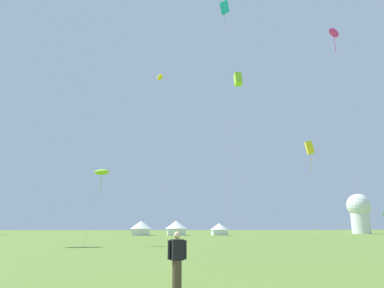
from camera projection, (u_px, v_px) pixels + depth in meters
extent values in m
ellipsoid|color=#99DB2D|center=(102.00, 172.00, 36.99)|extent=(2.18, 1.93, 0.78)
cylinder|color=olive|center=(101.00, 185.00, 36.67)|extent=(0.05, 0.05, 1.96)
cylinder|color=#B2B2B7|center=(93.00, 207.00, 34.93)|extent=(0.95, 2.38, 7.52)
ellipsoid|color=yellow|center=(160.00, 77.00, 63.95)|extent=(1.57, 2.54, 0.87)
cylinder|color=#B2B2B7|center=(161.00, 152.00, 59.50)|extent=(0.81, 2.45, 28.65)
cube|color=#99DB2D|center=(238.00, 79.00, 54.01)|extent=(1.06, 1.55, 2.27)
cylinder|color=#B2B2B7|center=(239.00, 154.00, 50.46)|extent=(0.75, 1.50, 24.18)
cube|color=yellow|center=(310.00, 148.00, 69.23)|extent=(1.95, 1.64, 2.66)
cylinder|color=#A79518|center=(311.00, 161.00, 68.59)|extent=(0.08, 0.08, 4.19)
cylinder|color=#B2B2B7|center=(315.00, 190.00, 66.20)|extent=(0.39, 2.13, 17.20)
cube|color=#1EB7CC|center=(225.00, 7.00, 38.41)|extent=(1.41, 1.31, 1.77)
cylinder|color=teal|center=(225.00, 17.00, 38.13)|extent=(0.06, 0.06, 1.43)
cylinder|color=#B2B2B7|center=(227.00, 114.00, 34.46)|extent=(0.58, 2.03, 25.46)
ellipsoid|color=#E02DA3|center=(334.00, 33.00, 43.38)|extent=(2.51, 2.34, 0.83)
cylinder|color=#9D2072|center=(335.00, 45.00, 43.00)|extent=(0.06, 0.06, 2.33)
cylinder|color=#B2B2B7|center=(348.00, 128.00, 39.23)|extent=(0.39, 2.48, 25.44)
cylinder|color=#473828|center=(177.00, 276.00, 10.19)|extent=(0.28, 0.28, 0.90)
cube|color=black|center=(177.00, 250.00, 10.36)|extent=(0.41, 0.33, 0.60)
sphere|color=beige|center=(177.00, 235.00, 10.46)|extent=(0.22, 0.22, 0.22)
cylinder|color=black|center=(169.00, 250.00, 10.34)|extent=(0.09, 0.09, 0.55)
cylinder|color=black|center=(185.00, 250.00, 10.39)|extent=(0.09, 0.09, 0.55)
cube|color=white|center=(141.00, 232.00, 76.06)|extent=(3.82, 3.82, 1.43)
cone|color=white|center=(141.00, 225.00, 76.42)|extent=(4.78, 4.78, 1.67)
cube|color=white|center=(176.00, 232.00, 76.91)|extent=(3.88, 3.88, 1.45)
cone|color=white|center=(176.00, 225.00, 77.28)|extent=(4.85, 4.85, 1.70)
cube|color=white|center=(219.00, 232.00, 77.95)|extent=(3.27, 3.27, 1.23)
cone|color=white|center=(219.00, 226.00, 78.25)|extent=(4.09, 4.09, 1.43)
cylinder|color=white|center=(361.00, 222.00, 95.15)|extent=(4.80, 4.80, 6.00)
sphere|color=white|center=(359.00, 205.00, 96.21)|extent=(6.40, 6.40, 6.40)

